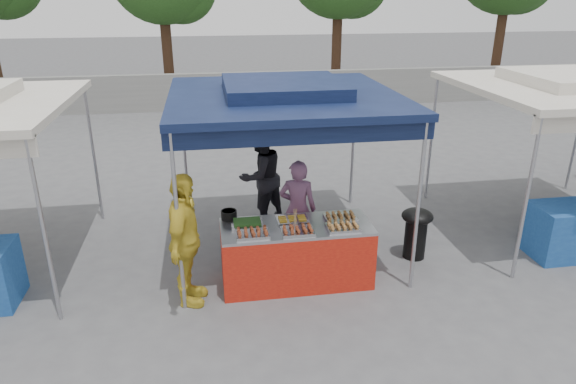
{
  "coord_description": "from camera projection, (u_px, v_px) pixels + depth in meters",
  "views": [
    {
      "loc": [
        -1.09,
        -6.14,
        3.77
      ],
      "look_at": [
        0.0,
        0.6,
        1.05
      ],
      "focal_mm": 32.0,
      "sensor_mm": 36.0,
      "label": 1
    }
  ],
  "objects": [
    {
      "name": "customer_person",
      "position": [
        185.0,
        241.0,
        6.32
      ],
      "size": [
        0.62,
        1.09,
        1.74
      ],
      "primitive_type": "imported",
      "rotation": [
        0.0,
        0.0,
        1.38
      ],
      "color": "gold",
      "rests_on": "ground_plane"
    },
    {
      "name": "food_tray_fm",
      "position": [
        298.0,
        231.0,
        6.55
      ],
      "size": [
        0.42,
        0.3,
        0.07
      ],
      "color": "#ADADB2",
      "rests_on": "vendor_table"
    },
    {
      "name": "food_tray_bm",
      "position": [
        292.0,
        220.0,
        6.86
      ],
      "size": [
        0.42,
        0.3,
        0.07
      ],
      "color": "#ADADB2",
      "rests_on": "vendor_table"
    },
    {
      "name": "crate_right",
      "position": [
        303.0,
        251.0,
        7.58
      ],
      "size": [
        0.51,
        0.36,
        0.31
      ],
      "primitive_type": "cube",
      "color": "navy",
      "rests_on": "ground_plane"
    },
    {
      "name": "back_wall",
      "position": [
        238.0,
        91.0,
        17.06
      ],
      "size": [
        40.0,
        0.25,
        1.2
      ],
      "primitive_type": "cube",
      "color": "slate",
      "rests_on": "ground_plane"
    },
    {
      "name": "food_tray_bl",
      "position": [
        247.0,
        224.0,
        6.75
      ],
      "size": [
        0.42,
        0.3,
        0.07
      ],
      "color": "#ADADB2",
      "rests_on": "vendor_table"
    },
    {
      "name": "skewer_cup",
      "position": [
        295.0,
        227.0,
        6.61
      ],
      "size": [
        0.09,
        0.09,
        0.11
      ],
      "primitive_type": "cylinder",
      "color": "#A2A3A9",
      "rests_on": "vendor_table"
    },
    {
      "name": "crate_left",
      "position": [
        268.0,
        248.0,
        7.66
      ],
      "size": [
        0.55,
        0.38,
        0.33
      ],
      "primitive_type": "cube",
      "color": "navy",
      "rests_on": "ground_plane"
    },
    {
      "name": "vendor_table",
      "position": [
        296.0,
        254.0,
        6.94
      ],
      "size": [
        2.0,
        0.8,
        0.85
      ],
      "color": "#A81C0F",
      "rests_on": "ground_plane"
    },
    {
      "name": "helper_man",
      "position": [
        261.0,
        176.0,
        8.53
      ],
      "size": [
        1.06,
        1.0,
        1.72
      ],
      "primitive_type": "imported",
      "rotation": [
        0.0,
        0.0,
        3.72
      ],
      "color": "black",
      "rests_on": "ground_plane"
    },
    {
      "name": "main_canopy",
      "position": [
        284.0,
        95.0,
        7.2
      ],
      "size": [
        3.2,
        3.2,
        2.57
      ],
      "color": "#A2A3A9",
      "rests_on": "ground_plane"
    },
    {
      "name": "wok_burner",
      "position": [
        416.0,
        229.0,
        7.57
      ],
      "size": [
        0.46,
        0.46,
        0.78
      ],
      "rotation": [
        0.0,
        0.0,
        -0.01
      ],
      "color": "black",
      "rests_on": "ground_plane"
    },
    {
      "name": "vendor_woman",
      "position": [
        298.0,
        209.0,
        7.54
      ],
      "size": [
        0.62,
        0.49,
        1.5
      ],
      "primitive_type": "imported",
      "rotation": [
        0.0,
        0.0,
        2.87
      ],
      "color": "#774C6D",
      "rests_on": "ground_plane"
    },
    {
      "name": "food_tray_fl",
      "position": [
        252.0,
        234.0,
        6.48
      ],
      "size": [
        0.42,
        0.3,
        0.07
      ],
      "color": "#ADADB2",
      "rests_on": "vendor_table"
    },
    {
      "name": "food_tray_br",
      "position": [
        340.0,
        217.0,
        6.94
      ],
      "size": [
        0.42,
        0.3,
        0.07
      ],
      "color": "#ADADB2",
      "rests_on": "vendor_table"
    },
    {
      "name": "crate_stacked",
      "position": [
        303.0,
        232.0,
        7.47
      ],
      "size": [
        0.5,
        0.35,
        0.3
      ],
      "primitive_type": "cube",
      "color": "navy",
      "rests_on": "crate_right"
    },
    {
      "name": "ground_plane",
      "position": [
        295.0,
        277.0,
        7.19
      ],
      "size": [
        80.0,
        80.0,
        0.0
      ],
      "primitive_type": "plane",
      "color": "#4E4E50"
    },
    {
      "name": "food_tray_fr",
      "position": [
        343.0,
        227.0,
        6.65
      ],
      "size": [
        0.42,
        0.3,
        0.07
      ],
      "color": "#ADADB2",
      "rests_on": "vendor_table"
    },
    {
      "name": "cooking_pot",
      "position": [
        229.0,
        215.0,
        6.94
      ],
      "size": [
        0.21,
        0.21,
        0.12
      ],
      "primitive_type": "cylinder",
      "color": "black",
      "rests_on": "vendor_table"
    }
  ]
}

